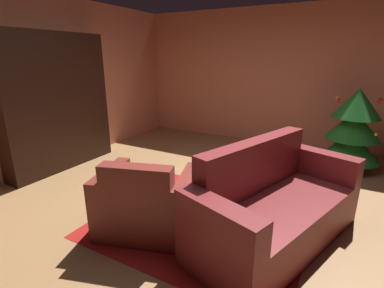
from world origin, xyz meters
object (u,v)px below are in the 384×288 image
at_px(bookshelf_unit, 63,102).
at_px(decorated_tree, 353,128).
at_px(couch_red, 274,208).
at_px(bottle_on_table, 202,176).
at_px(coffee_table, 217,194).
at_px(book_stack_on_table, 218,185).
at_px(armchair_red, 148,204).

bearing_deg(bookshelf_unit, decorated_tree, 26.83).
xyz_separation_m(couch_red, bottle_on_table, (-0.76, -0.07, 0.21)).
relative_size(coffee_table, decorated_tree, 0.53).
bearing_deg(book_stack_on_table, bookshelf_unit, 171.11).
bearing_deg(bottle_on_table, coffee_table, -6.83).
height_order(book_stack_on_table, bottle_on_table, bottle_on_table).
bearing_deg(couch_red, bookshelf_unit, 173.32).
height_order(bottle_on_table, decorated_tree, decorated_tree).
xyz_separation_m(armchair_red, couch_red, (1.18, 0.49, 0.03)).
bearing_deg(book_stack_on_table, armchair_red, -143.67).
distance_m(couch_red, book_stack_on_table, 0.60).
bearing_deg(bookshelf_unit, bottle_on_table, -9.98).
xyz_separation_m(bookshelf_unit, decorated_tree, (4.13, 2.09, -0.39)).
bearing_deg(bookshelf_unit, couch_red, -6.68).
xyz_separation_m(bookshelf_unit, bottle_on_table, (2.73, -0.48, -0.52)).
distance_m(book_stack_on_table, decorated_tree, 2.83).
relative_size(armchair_red, book_stack_on_table, 5.14).
relative_size(coffee_table, book_stack_on_table, 3.09).
distance_m(armchair_red, couch_red, 1.27).
height_order(bookshelf_unit, book_stack_on_table, bookshelf_unit).
bearing_deg(coffee_table, decorated_tree, 65.06).
xyz_separation_m(book_stack_on_table, decorated_tree, (1.21, 2.55, 0.21)).
bearing_deg(armchair_red, coffee_table, 32.90).
height_order(book_stack_on_table, decorated_tree, decorated_tree).
bearing_deg(bookshelf_unit, book_stack_on_table, -8.89).
relative_size(couch_red, book_stack_on_table, 9.34).
bearing_deg(couch_red, bottle_on_table, -174.63).
bearing_deg(armchair_red, couch_red, 22.38).
distance_m(bookshelf_unit, book_stack_on_table, 3.01).
xyz_separation_m(armchair_red, coffee_table, (0.60, 0.39, 0.09)).
bearing_deg(decorated_tree, bottle_on_table, -118.50).
relative_size(couch_red, decorated_tree, 1.61).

